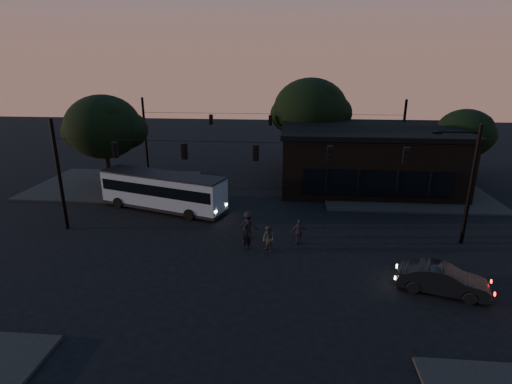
# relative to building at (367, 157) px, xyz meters

# --- Properties ---
(ground) EXTENTS (120.00, 120.00, 0.00)m
(ground) POSITION_rel_building_xyz_m (-9.00, -15.97, -2.71)
(ground) COLOR black
(ground) RESTS_ON ground
(sidewalk_far_right) EXTENTS (14.00, 10.00, 0.15)m
(sidewalk_far_right) POSITION_rel_building_xyz_m (3.00, -1.97, -2.63)
(sidewalk_far_right) COLOR black
(sidewalk_far_right) RESTS_ON ground
(sidewalk_far_left) EXTENTS (14.00, 10.00, 0.15)m
(sidewalk_far_left) POSITION_rel_building_xyz_m (-23.00, -1.97, -2.63)
(sidewalk_far_left) COLOR black
(sidewalk_far_left) RESTS_ON ground
(building) EXTENTS (15.40, 10.41, 5.40)m
(building) POSITION_rel_building_xyz_m (0.00, 0.00, 0.00)
(building) COLOR black
(building) RESTS_ON ground
(tree_behind) EXTENTS (7.60, 7.60, 9.43)m
(tree_behind) POSITION_rel_building_xyz_m (-5.00, 6.03, 3.48)
(tree_behind) COLOR black
(tree_behind) RESTS_ON ground
(tree_right) EXTENTS (5.20, 5.20, 6.86)m
(tree_right) POSITION_rel_building_xyz_m (9.00, 2.03, 1.93)
(tree_right) COLOR black
(tree_right) RESTS_ON ground
(tree_left) EXTENTS (6.40, 6.40, 8.30)m
(tree_left) POSITION_rel_building_xyz_m (-23.00, -2.97, 2.86)
(tree_left) COLOR black
(tree_left) RESTS_ON ground
(signal_rig_near) EXTENTS (26.24, 0.30, 7.50)m
(signal_rig_near) POSITION_rel_building_xyz_m (-9.00, -11.97, 1.74)
(signal_rig_near) COLOR black
(signal_rig_near) RESTS_ON ground
(signal_rig_far) EXTENTS (26.24, 0.30, 7.50)m
(signal_rig_far) POSITION_rel_building_xyz_m (-9.00, 4.03, 1.50)
(signal_rig_far) COLOR black
(signal_rig_far) RESTS_ON ground
(bus) EXTENTS (10.34, 5.39, 2.85)m
(bus) POSITION_rel_building_xyz_m (-16.55, -7.69, -1.11)
(bus) COLOR gray
(bus) RESTS_ON ground
(car) EXTENTS (4.48, 2.67, 1.40)m
(car) POSITION_rel_building_xyz_m (0.74, -17.95, -2.01)
(car) COLOR black
(car) RESTS_ON ground
(pedestrian_a) EXTENTS (0.67, 0.52, 1.63)m
(pedestrian_a) POSITION_rel_building_xyz_m (-9.38, -14.06, -1.89)
(pedestrian_a) COLOR black
(pedestrian_a) RESTS_ON ground
(pedestrian_b) EXTENTS (1.01, 1.00, 1.65)m
(pedestrian_b) POSITION_rel_building_xyz_m (-8.05, -14.30, -1.88)
(pedestrian_b) COLOR #30302C
(pedestrian_b) RESTS_ON ground
(pedestrian_c) EXTENTS (0.98, 0.45, 1.65)m
(pedestrian_c) POSITION_rel_building_xyz_m (-6.21, -13.06, -1.88)
(pedestrian_c) COLOR #28242C
(pedestrian_c) RESTS_ON ground
(pedestrian_d) EXTENTS (1.25, 0.84, 1.79)m
(pedestrian_d) POSITION_rel_building_xyz_m (-9.45, -12.37, -1.81)
(pedestrian_d) COLOR black
(pedestrian_d) RESTS_ON ground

